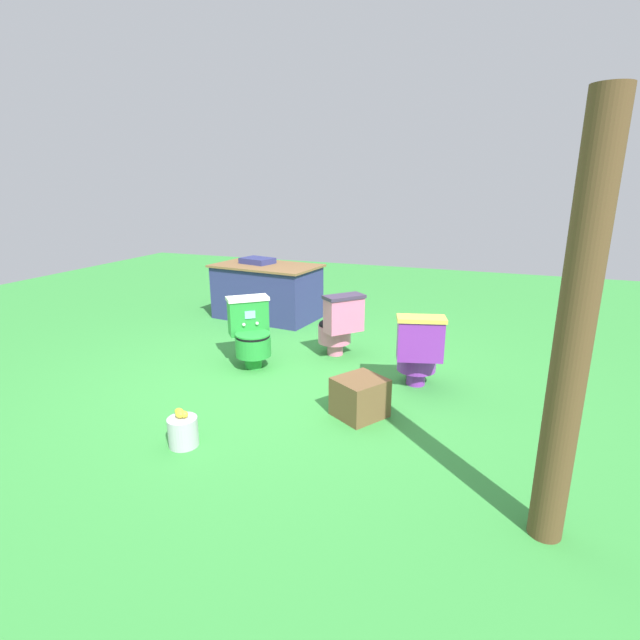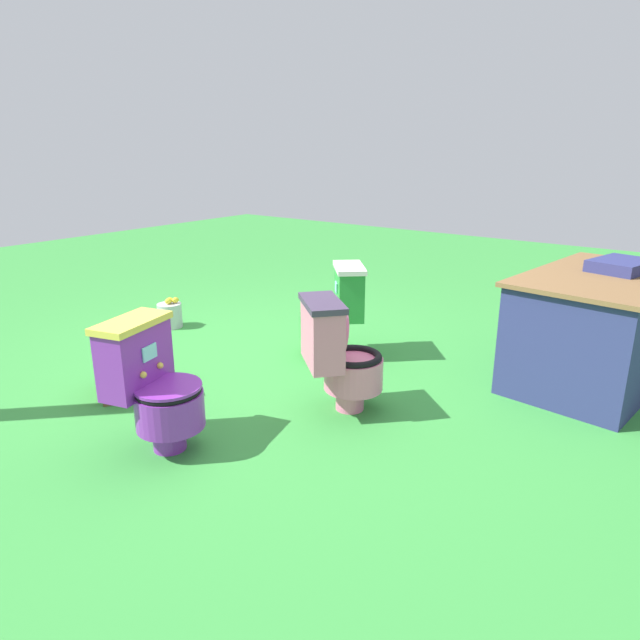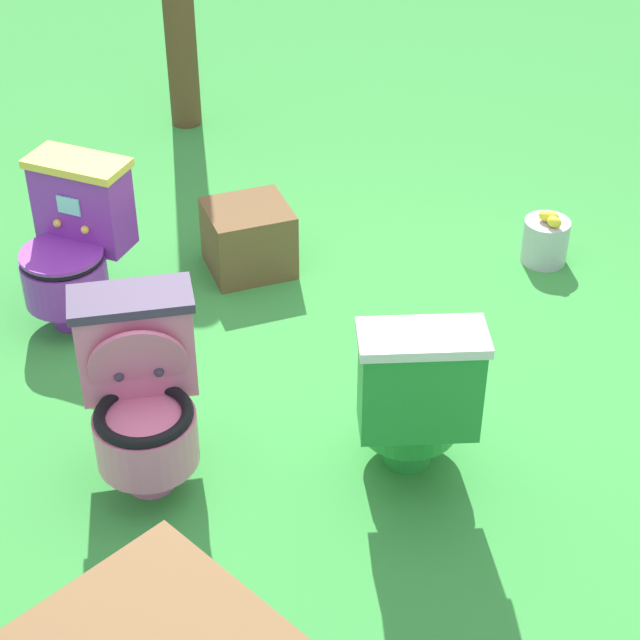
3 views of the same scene
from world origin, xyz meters
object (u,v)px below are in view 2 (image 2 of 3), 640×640
toilet_pink (339,354)px  lemon_bucket (170,315)px  toilet_purple (154,385)px  toilet_green (335,310)px  small_crate (128,369)px  vendor_table (598,327)px

toilet_pink → lemon_bucket: toilet_pink is taller
toilet_purple → toilet_green: bearing=166.5°
toilet_green → small_crate: (1.40, -0.71, -0.21)m
toilet_purple → lemon_bucket: bearing=-145.5°
toilet_purple → toilet_green: same height
vendor_table → lemon_bucket: size_ratio=5.63×
toilet_pink → vendor_table: size_ratio=0.47×
toilet_purple → toilet_pink: bearing=135.8°
toilet_purple → toilet_green: 1.74m
small_crate → lemon_bucket: bearing=-139.7°
toilet_purple → small_crate: toilet_purple is taller
small_crate → lemon_bucket: size_ratio=1.38×
toilet_green → lemon_bucket: 1.68m
toilet_green → toilet_pink: bearing=176.2°
vendor_table → toilet_pink: bearing=-38.4°
toilet_purple → lemon_bucket: (-1.43, -1.67, -0.25)m
toilet_purple → vendor_table: vendor_table is taller
toilet_pink → toilet_purple: bearing=-78.2°
toilet_green → lemon_bucket: bearing=60.1°
toilet_purple → vendor_table: size_ratio=0.47×
vendor_table → small_crate: vendor_table is taller
toilet_pink → small_crate: (0.62, -1.30, -0.21)m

